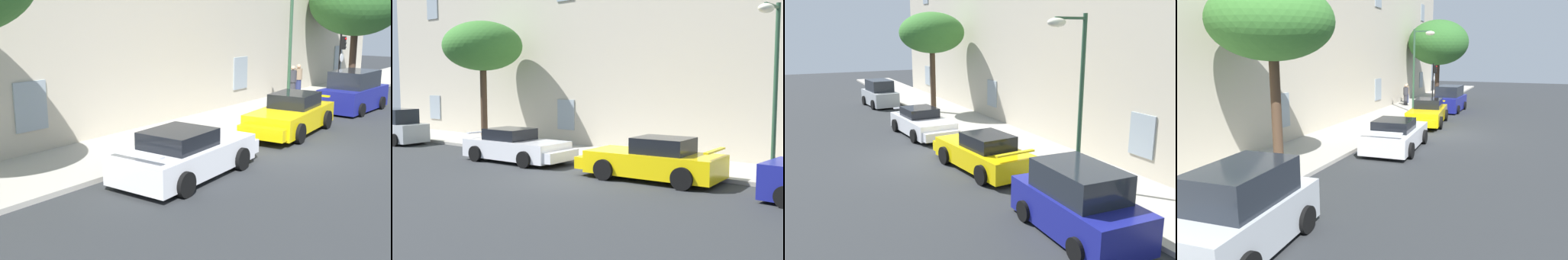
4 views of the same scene
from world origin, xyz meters
TOP-DOWN VIEW (x-y plane):
  - ground_plane at (0.00, 0.00)m, footprint 80.00×80.00m
  - sidewalk at (0.00, 4.22)m, footprint 60.00×3.40m
  - building_facade at (0.00, 8.18)m, footprint 42.35×5.03m
  - sportscar_red_lead at (-3.96, 1.15)m, footprint 4.82×2.34m
  - sportscar_yellow_flank at (2.12, 1.39)m, footprint 5.00×2.37m
  - hatchback_parked at (8.02, 1.29)m, footprint 3.97×2.04m
  - hatchback_distant at (-13.44, 1.16)m, footprint 3.68×2.01m
  - tree_near_kerb at (13.04, 3.40)m, footprint 5.04×5.04m
  - tree_midblock at (-9.11, 3.54)m, footprint 3.95×3.95m
  - traffic_light at (10.84, 3.14)m, footprint 0.44×0.36m
  - street_lamp at (5.51, 2.83)m, footprint 0.44×1.42m
  - pedestrian_admiring at (9.00, 4.90)m, footprint 0.46×0.46m
  - pedestrian_strolling at (10.29, 5.23)m, footprint 0.44×0.44m

SIDE VIEW (x-z plane):
  - ground_plane at x=0.00m, z-range 0.00..0.00m
  - sidewalk at x=0.00m, z-range 0.00..0.14m
  - sportscar_red_lead at x=-3.96m, z-range -0.08..1.25m
  - sportscar_yellow_flank at x=2.12m, z-range -0.09..1.35m
  - hatchback_parked at x=8.02m, z-range -0.09..1.73m
  - hatchback_distant at x=-13.44m, z-range -0.08..1.74m
  - pedestrian_strolling at x=10.29m, z-range 0.15..1.71m
  - pedestrian_admiring at x=9.00m, z-range 0.14..1.75m
  - traffic_light at x=10.84m, z-range 0.72..3.91m
  - street_lamp at x=5.51m, z-range 1.21..6.73m
  - tree_midblock at x=-9.11m, z-range 1.93..8.04m
  - tree_near_kerb at x=13.04m, z-range 1.63..8.39m
  - building_facade at x=0.00m, z-range 0.02..13.77m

